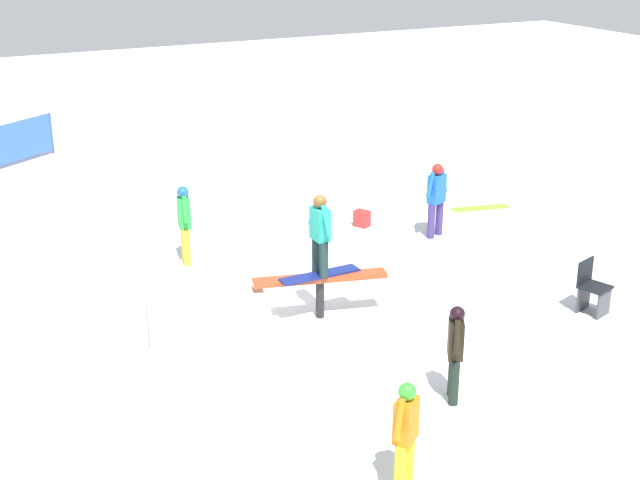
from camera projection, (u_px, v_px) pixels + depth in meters
name	position (u px, v px, depth m)	size (l,w,h in m)	color
ground_plane	(320.00, 317.00, 14.30)	(60.00, 60.00, 0.00)	white
rail_feature	(320.00, 282.00, 14.09)	(2.14, 0.83, 0.72)	black
snow_kicker_ramp	(207.00, 311.00, 13.85)	(1.80, 1.50, 0.55)	white
main_rider_on_rail	(320.00, 236.00, 13.81)	(1.34, 0.71, 1.34)	navy
bystander_green	(184.00, 220.00, 16.19)	(0.27, 0.62, 1.48)	gold
bystander_blue	(436.00, 196.00, 17.53)	(0.66, 0.32, 1.50)	#3F2E6D
bystander_black	(455.00, 348.00, 11.63)	(0.38, 0.55, 1.36)	black
bystander_orange	(406.00, 431.00, 9.79)	(0.53, 0.40, 1.36)	yellow
loose_snowboard_lime	(480.00, 208.00, 19.45)	(1.29, 0.28, 0.02)	#83E22E
folding_chair	(592.00, 289.00, 14.32)	(0.56, 0.56, 0.88)	#3F3F44
backpack_on_snow	(362.00, 218.00, 18.31)	(0.30, 0.22, 0.34)	red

